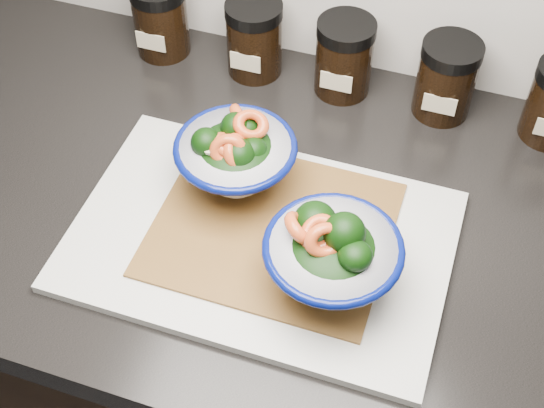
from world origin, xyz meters
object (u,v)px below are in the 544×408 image
(bowl_left, at_px, (236,157))
(spice_jar_a, at_px, (160,18))
(spice_jar_d, at_px, (446,79))
(spice_jar_b, at_px, (254,38))
(spice_jar_c, at_px, (344,57))
(cutting_board, at_px, (261,241))
(bowl_right, at_px, (332,256))

(bowl_left, xyz_separation_m, spice_jar_a, (-0.21, 0.23, -0.01))
(bowl_left, relative_size, spice_jar_d, 1.34)
(spice_jar_a, xyz_separation_m, spice_jar_d, (0.42, 0.00, 0.00))
(bowl_left, xyz_separation_m, spice_jar_b, (-0.06, 0.23, -0.01))
(spice_jar_c, bearing_deg, cutting_board, -93.37)
(bowl_left, distance_m, spice_jar_c, 0.25)
(spice_jar_d, bearing_deg, bowl_right, -100.86)
(cutting_board, distance_m, spice_jar_a, 0.40)
(bowl_right, relative_size, spice_jar_d, 1.37)
(spice_jar_d, bearing_deg, spice_jar_b, 180.00)
(spice_jar_a, xyz_separation_m, spice_jar_b, (0.15, 0.00, 0.00))
(spice_jar_b, relative_size, spice_jar_d, 1.00)
(spice_jar_b, bearing_deg, bowl_right, -58.44)
(spice_jar_a, relative_size, spice_jar_d, 1.00)
(spice_jar_b, xyz_separation_m, spice_jar_d, (0.28, 0.00, 0.00))
(spice_jar_b, bearing_deg, cutting_board, -69.33)
(spice_jar_c, bearing_deg, spice_jar_d, 0.00)
(cutting_board, bearing_deg, spice_jar_a, 130.61)
(bowl_left, height_order, spice_jar_a, bowl_left)
(spice_jar_b, bearing_deg, bowl_left, -75.87)
(bowl_right, height_order, spice_jar_c, bowl_right)
(cutting_board, relative_size, spice_jar_c, 3.98)
(bowl_left, height_order, spice_jar_c, bowl_left)
(bowl_left, relative_size, bowl_right, 0.98)
(spice_jar_a, bearing_deg, bowl_left, -48.79)
(bowl_right, height_order, spice_jar_d, bowl_right)
(spice_jar_c, bearing_deg, bowl_right, -77.24)
(bowl_left, xyz_separation_m, spice_jar_c, (0.07, 0.23, -0.01))
(bowl_right, bearing_deg, cutting_board, 158.34)
(spice_jar_a, distance_m, spice_jar_d, 0.42)
(cutting_board, height_order, spice_jar_c, spice_jar_c)
(bowl_right, distance_m, spice_jar_d, 0.35)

